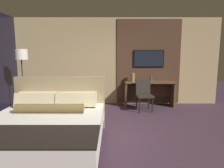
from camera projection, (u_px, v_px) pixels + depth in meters
ground_plane at (105, 134)px, 4.18m from camera, size 16.00×16.00×0.00m
wall_back_tv_panel at (112, 62)px, 6.53m from camera, size 7.20×0.09×2.80m
bed at (45, 130)px, 3.47m from camera, size 1.97×2.26×1.16m
desk at (148, 90)px, 6.38m from camera, size 1.56×0.53×0.78m
tv at (148, 58)px, 6.45m from camera, size 0.98×0.04×0.55m
desk_chair at (143, 92)px, 5.85m from camera, size 0.52×0.52×0.90m
floor_lamp at (20, 60)px, 5.38m from camera, size 0.34×0.34×1.78m
vase_tall at (150, 78)px, 6.41m from camera, size 0.13×0.13×0.23m
vase_short at (132, 77)px, 6.36m from camera, size 0.13×0.13×0.27m
book at (142, 81)px, 6.34m from camera, size 0.24×0.18×0.03m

